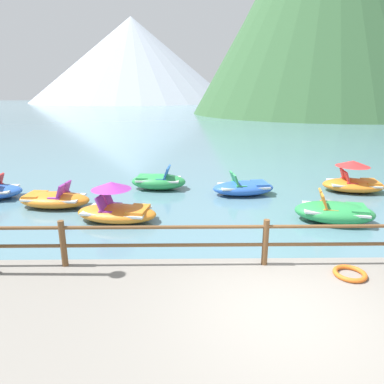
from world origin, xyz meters
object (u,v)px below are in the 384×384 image
(pedal_boat_5, at_px, (116,209))
(life_ring, at_px, (350,274))
(pedal_boat_7, at_px, (353,181))
(pedal_boat_4, at_px, (54,199))
(pedal_boat_6, at_px, (244,188))
(pedal_boat_0, at_px, (158,181))
(pedal_boat_1, at_px, (335,212))

(pedal_boat_5, bearing_deg, life_ring, -37.51)
(pedal_boat_7, bearing_deg, pedal_boat_4, -171.14)
(pedal_boat_4, distance_m, pedal_boat_6, 6.69)
(pedal_boat_0, xyz_separation_m, pedal_boat_1, (5.49, -3.64, -0.01))
(pedal_boat_1, xyz_separation_m, pedal_boat_7, (2.03, 3.18, 0.10))
(life_ring, relative_size, pedal_boat_6, 0.25)
(pedal_boat_6, bearing_deg, pedal_boat_7, 4.74)
(life_ring, bearing_deg, pedal_boat_7, 64.47)
(pedal_boat_0, relative_size, pedal_boat_4, 0.90)
(life_ring, relative_size, pedal_boat_5, 0.24)
(pedal_boat_4, xyz_separation_m, pedal_boat_5, (2.34, -1.33, 0.12))
(pedal_boat_4, bearing_deg, pedal_boat_1, -9.61)
(pedal_boat_1, relative_size, pedal_boat_7, 1.03)
(life_ring, xyz_separation_m, pedal_boat_4, (-7.50, 5.29, -0.18))
(pedal_boat_0, bearing_deg, life_ring, -60.60)
(life_ring, height_order, pedal_boat_1, pedal_boat_1)
(life_ring, xyz_separation_m, pedal_boat_1, (1.30, 3.80, -0.14))
(pedal_boat_1, xyz_separation_m, pedal_boat_5, (-6.46, 0.16, 0.08))
(pedal_boat_1, height_order, pedal_boat_7, pedal_boat_7)
(pedal_boat_1, bearing_deg, pedal_boat_5, 178.59)
(life_ring, height_order, pedal_boat_4, pedal_boat_4)
(life_ring, relative_size, pedal_boat_7, 0.25)
(pedal_boat_5, height_order, pedal_boat_7, pedal_boat_7)
(pedal_boat_4, xyz_separation_m, pedal_boat_6, (6.55, 1.33, 0.01))
(pedal_boat_7, bearing_deg, pedal_boat_5, -160.42)
(life_ring, relative_size, pedal_boat_4, 0.25)
(pedal_boat_1, bearing_deg, pedal_boat_0, 146.49)
(life_ring, distance_m, pedal_boat_1, 4.02)
(pedal_boat_6, xyz_separation_m, pedal_boat_7, (4.28, 0.35, 0.14))
(pedal_boat_1, xyz_separation_m, pedal_boat_4, (-8.80, 1.49, -0.04))
(pedal_boat_0, xyz_separation_m, pedal_boat_4, (-3.31, -2.15, -0.05))
(pedal_boat_7, bearing_deg, pedal_boat_1, -122.59)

